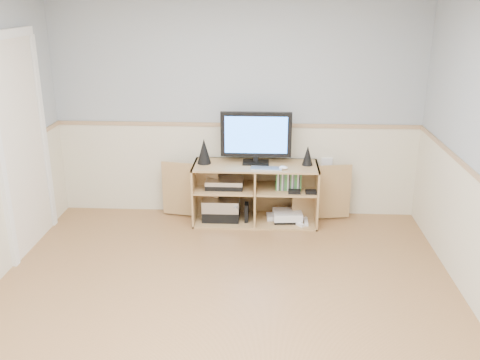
# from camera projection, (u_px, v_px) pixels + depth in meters

# --- Properties ---
(room) EXTENTS (4.04, 4.54, 2.54)m
(room) POSITION_uv_depth(u_px,v_px,m) (211.00, 167.00, 3.78)
(room) COLOR #AF7D4E
(room) RESTS_ON ground
(media_cabinet) EXTENTS (2.08, 0.50, 0.65)m
(media_cabinet) POSITION_uv_depth(u_px,v_px,m) (255.00, 191.00, 5.85)
(media_cabinet) COLOR tan
(media_cabinet) RESTS_ON floor
(monitor) EXTENTS (0.75, 0.18, 0.56)m
(monitor) POSITION_uv_depth(u_px,v_px,m) (256.00, 136.00, 5.63)
(monitor) COLOR black
(monitor) RESTS_ON media_cabinet
(speaker_left) EXTENTS (0.15, 0.15, 0.27)m
(speaker_left) POSITION_uv_depth(u_px,v_px,m) (204.00, 151.00, 5.69)
(speaker_left) COLOR black
(speaker_left) RESTS_ON media_cabinet
(speaker_right) EXTENTS (0.11, 0.11, 0.21)m
(speaker_right) POSITION_uv_depth(u_px,v_px,m) (308.00, 156.00, 5.64)
(speaker_right) COLOR black
(speaker_right) RESTS_ON media_cabinet
(keyboard) EXTENTS (0.33, 0.15, 0.01)m
(keyboard) POSITION_uv_depth(u_px,v_px,m) (266.00, 168.00, 5.55)
(keyboard) COLOR silver
(keyboard) RESTS_ON media_cabinet
(mouse) EXTENTS (0.11, 0.10, 0.04)m
(mouse) POSITION_uv_depth(u_px,v_px,m) (283.00, 168.00, 5.54)
(mouse) COLOR white
(mouse) RESTS_ON media_cabinet
(av_components) EXTENTS (0.50, 0.30, 0.47)m
(av_components) POSITION_uv_depth(u_px,v_px,m) (223.00, 202.00, 5.85)
(av_components) COLOR black
(av_components) RESTS_ON media_cabinet
(game_consoles) EXTENTS (0.45, 0.30, 0.11)m
(game_consoles) POSITION_uv_depth(u_px,v_px,m) (286.00, 216.00, 5.85)
(game_consoles) COLOR white
(game_consoles) RESTS_ON media_cabinet
(game_cases) EXTENTS (0.27, 0.13, 0.19)m
(game_cases) POSITION_uv_depth(u_px,v_px,m) (288.00, 181.00, 5.71)
(game_cases) COLOR #3F8C3F
(game_cases) RESTS_ON media_cabinet
(wall_outlet) EXTENTS (0.12, 0.03, 0.12)m
(wall_outlet) POSITION_uv_depth(u_px,v_px,m) (327.00, 163.00, 5.91)
(wall_outlet) COLOR white
(wall_outlet) RESTS_ON wall_back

